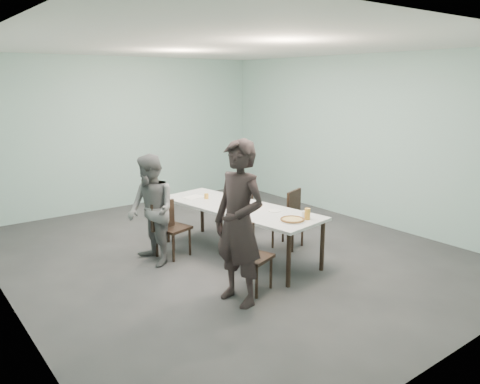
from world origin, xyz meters
TOP-DOWN VIEW (x-y plane):
  - ground at (0.00, 0.00)m, footprint 7.00×7.00m
  - room_shell at (0.00, 0.00)m, footprint 6.02×7.02m
  - table at (0.07, -0.20)m, footprint 1.29×2.71m
  - chair_near_left at (-0.59, -1.28)m, footprint 0.65×0.53m
  - chair_far_left at (-0.79, 0.34)m, footprint 0.65×0.51m
  - chair_near_right at (0.97, -0.35)m, footprint 0.65×0.54m
  - chair_far_right at (0.83, 0.79)m, footprint 0.62×0.45m
  - diner_near at (-0.83, -1.40)m, footprint 0.56×0.76m
  - diner_far at (-1.09, 0.28)m, footprint 0.60×0.77m
  - pizza at (0.18, -1.21)m, footprint 0.34×0.34m
  - side_plate at (0.32, -0.71)m, footprint 0.18×0.18m
  - beer_glass at (0.40, -1.27)m, footprint 0.08×0.08m
  - water_tumbler at (0.43, -1.19)m, footprint 0.08×0.08m
  - tealight at (0.12, -0.29)m, footprint 0.06×0.06m
  - amber_tumbler at (-0.05, 0.47)m, footprint 0.07×0.07m
  - menu at (-0.16, 0.67)m, footprint 0.33×0.26m

SIDE VIEW (x-z plane):
  - ground at x=0.00m, z-range 0.00..0.00m
  - chair_near_left at x=-0.59m, z-range 0.07..0.94m
  - chair_far_left at x=-0.79m, z-range 0.07..0.94m
  - chair_near_right at x=0.97m, z-range 0.07..0.94m
  - chair_far_right at x=0.83m, z-range 0.07..0.94m
  - table at x=0.07m, z-range 0.32..1.07m
  - menu at x=-0.16m, z-range 0.75..0.76m
  - side_plate at x=0.32m, z-range 0.75..0.76m
  - pizza at x=0.18m, z-range 0.75..0.79m
  - tealight at x=0.12m, z-range 0.75..0.79m
  - diner_far at x=-1.09m, z-range 0.00..1.56m
  - amber_tumbler at x=-0.05m, z-range 0.75..0.83m
  - water_tumbler at x=0.43m, z-range 0.75..0.84m
  - beer_glass at x=0.40m, z-range 0.75..0.90m
  - diner_near at x=-0.83m, z-range 0.00..1.91m
  - room_shell at x=0.00m, z-range 0.52..3.53m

